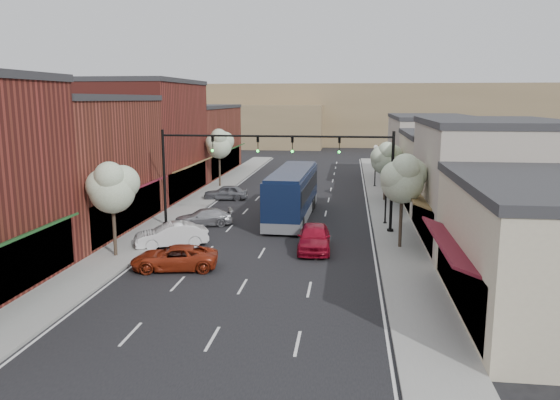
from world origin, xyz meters
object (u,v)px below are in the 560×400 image
(parked_car_b, at_px, (171,235))
(lamp_post_near, at_px, (386,185))
(parked_car_a, at_px, (174,258))
(parked_car_d, at_px, (226,192))
(tree_left_near, at_px, (112,186))
(parked_car_c, at_px, (203,217))
(signal_mast_left, at_px, (196,164))
(coach_bus, at_px, (292,193))
(lamp_post_far, at_px, (375,159))
(tree_right_far, at_px, (386,157))
(signal_mast_right, at_px, (357,166))
(tree_right_near, at_px, (403,178))
(tree_left_far, at_px, (219,143))
(red_hatchback, at_px, (314,237))

(parked_car_b, bearing_deg, lamp_post_near, 93.13)
(parked_car_a, xyz_separation_m, parked_car_d, (-1.86, 20.69, 0.04))
(tree_left_near, relative_size, parked_car_c, 1.34)
(signal_mast_left, xyz_separation_m, parked_car_c, (0.26, 0.60, -4.00))
(coach_bus, bearing_deg, parked_car_b, -124.26)
(coach_bus, bearing_deg, lamp_post_far, 68.05)
(tree_right_far, xyz_separation_m, parked_car_d, (-14.40, -0.96, -3.31))
(tree_right_far, bearing_deg, signal_mast_left, -139.46)
(signal_mast_left, height_order, parked_car_d, signal_mast_left)
(parked_car_a, bearing_deg, parked_car_c, 176.55)
(signal_mast_right, distance_m, tree_right_near, 4.89)
(coach_bus, height_order, parked_car_d, coach_bus)
(lamp_post_far, distance_m, parked_car_a, 32.13)
(signal_mast_right, bearing_deg, parked_car_d, 136.75)
(signal_mast_right, bearing_deg, tree_right_near, -56.09)
(tree_right_near, bearing_deg, signal_mast_left, 163.81)
(tree_right_near, xyz_separation_m, coach_bus, (-7.55, 8.05, -2.48))
(signal_mast_left, relative_size, lamp_post_near, 1.85)
(tree_right_far, bearing_deg, signal_mast_right, -102.85)
(signal_mast_right, height_order, coach_bus, signal_mast_right)
(tree_left_near, distance_m, parked_car_b, 5.09)
(tree_left_far, xyz_separation_m, parked_car_a, (4.05, -27.65, -3.96))
(tree_right_far, height_order, parked_car_b, tree_right_far)
(signal_mast_right, height_order, lamp_post_far, signal_mast_right)
(tree_left_near, xyz_separation_m, parked_car_a, (4.05, -1.65, -3.57))
(lamp_post_near, relative_size, lamp_post_far, 1.00)
(red_hatchback, bearing_deg, parked_car_b, 178.83)
(tree_right_far, distance_m, red_hatchback, 18.04)
(signal_mast_right, height_order, tree_right_far, signal_mast_right)
(tree_right_near, bearing_deg, tree_left_far, 127.04)
(parked_car_b, bearing_deg, coach_bus, 117.78)
(parked_car_d, bearing_deg, coach_bus, 38.60)
(tree_right_far, bearing_deg, tree_left_far, 160.13)
(lamp_post_near, height_order, parked_car_a, lamp_post_near)
(tree_left_near, distance_m, lamp_post_near, 19.25)
(signal_mast_left, relative_size, tree_left_far, 1.34)
(signal_mast_left, height_order, parked_car_b, signal_mast_left)
(lamp_post_near, xyz_separation_m, parked_car_a, (-12.00, -12.21, -2.36))
(parked_car_a, bearing_deg, tree_right_far, 140.01)
(tree_left_near, distance_m, parked_car_c, 9.81)
(tree_left_near, distance_m, parked_car_d, 19.49)
(tree_left_near, distance_m, lamp_post_far, 32.35)
(red_hatchback, bearing_deg, tree_right_far, 70.36)
(parked_car_a, bearing_deg, coach_bus, 150.05)
(lamp_post_near, bearing_deg, tree_right_far, 86.69)
(coach_bus, distance_m, red_hatchback, 9.36)
(red_hatchback, distance_m, parked_car_d, 18.42)
(signal_mast_left, height_order, tree_right_far, signal_mast_left)
(tree_left_near, height_order, red_hatchback, tree_left_near)
(tree_right_near, height_order, coach_bus, tree_right_near)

